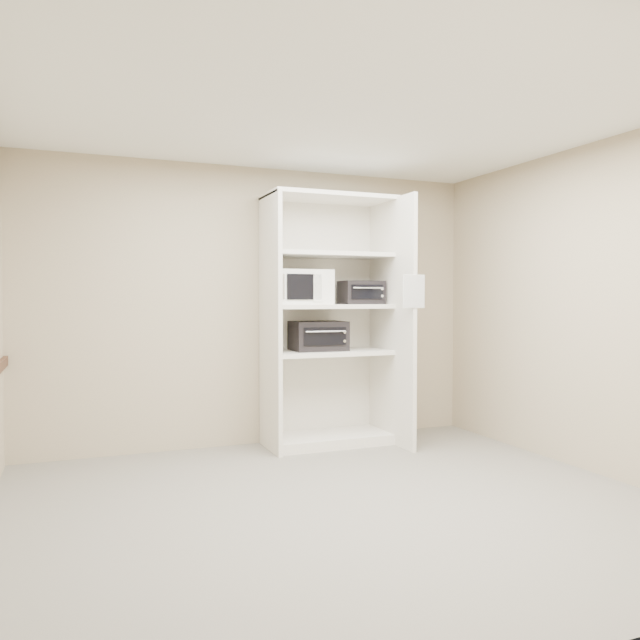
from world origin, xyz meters
name	(u,v)px	position (x,y,z in m)	size (l,w,h in m)	color
floor	(341,505)	(0.00, 0.00, 0.00)	(4.50, 4.00, 0.01)	#676359
ceiling	(341,110)	(0.00, 0.00, 2.70)	(4.50, 4.00, 0.01)	white
wall_back	(259,306)	(0.00, 2.00, 1.35)	(4.50, 0.02, 2.70)	tan
wall_front	(552,319)	(0.00, -2.00, 1.35)	(4.50, 0.02, 2.70)	tan
wall_right	(593,308)	(2.25, 0.00, 1.35)	(0.02, 4.00, 2.70)	tan
shelving_unit	(333,329)	(0.67, 1.70, 1.13)	(1.24, 0.92, 2.42)	silver
microwave	(300,287)	(0.33, 1.72, 1.53)	(0.55, 0.42, 0.33)	white
toaster_oven_upper	(361,293)	(0.98, 1.73, 1.49)	(0.40, 0.30, 0.23)	black
toaster_oven_lower	(318,336)	(0.53, 1.74, 1.06)	(0.51, 0.39, 0.28)	black
paper_sign	(414,291)	(1.20, 1.07, 1.49)	(0.24, 0.01, 0.30)	white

